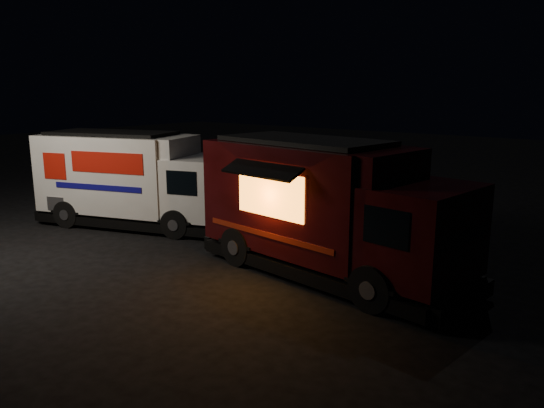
% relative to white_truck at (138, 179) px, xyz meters
% --- Properties ---
extents(ground, '(80.00, 80.00, 0.00)m').
position_rel_white_truck_xyz_m(ground, '(2.72, -1.14, -1.48)').
color(ground, black).
rests_on(ground, ground).
extents(white_truck, '(6.92, 4.24, 2.97)m').
position_rel_white_truck_xyz_m(white_truck, '(0.00, 0.00, 0.00)').
color(white_truck, white).
rests_on(white_truck, ground).
extents(red_truck, '(7.03, 3.29, 3.15)m').
position_rel_white_truck_xyz_m(red_truck, '(7.27, -0.13, 0.09)').
color(red_truck, '#3A0A0D').
rests_on(red_truck, ground).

